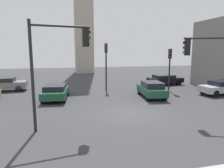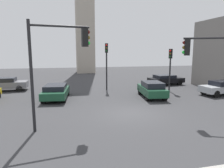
{
  "view_description": "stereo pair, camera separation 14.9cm",
  "coord_description": "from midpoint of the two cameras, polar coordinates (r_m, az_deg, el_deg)",
  "views": [
    {
      "loc": [
        -4.37,
        -12.94,
        4.25
      ],
      "look_at": [
        -0.55,
        3.11,
        1.61
      ],
      "focal_mm": 32.71,
      "sensor_mm": 36.0,
      "label": 1
    },
    {
      "loc": [
        -4.23,
        -12.97,
        4.25
      ],
      "look_at": [
        -0.55,
        3.11,
        1.61
      ],
      "focal_mm": 32.71,
      "sensor_mm": 36.0,
      "label": 2
    }
  ],
  "objects": [
    {
      "name": "car_3",
      "position": [
        22.76,
        28.05,
        -0.81
      ],
      "size": [
        4.34,
        2.2,
        1.4
      ],
      "rotation": [
        0.0,
        0.0,
        3.24
      ],
      "color": "#ADB2B7",
      "rests_on": "ground_plane"
    },
    {
      "name": "traffic_light_2",
      "position": [
        22.34,
        -1.86,
        7.34
      ],
      "size": [
        0.39,
        0.49,
        5.11
      ],
      "rotation": [
        0.0,
        0.0,
        -1.81
      ],
      "color": "black",
      "rests_on": "ground_plane"
    },
    {
      "name": "car_2",
      "position": [
        18.96,
        -15.68,
        -1.96
      ],
      "size": [
        2.47,
        4.71,
        1.34
      ],
      "rotation": [
        0.0,
        0.0,
        1.46
      ],
      "color": "#19472D",
      "rests_on": "ground_plane"
    },
    {
      "name": "traffic_light_0",
      "position": [
        14.1,
        26.24,
        6.25
      ],
      "size": [
        3.21,
        1.58,
        5.3
      ],
      "rotation": [
        0.0,
        0.0,
        2.72
      ],
      "color": "black",
      "rests_on": "ground_plane"
    },
    {
      "name": "car_4",
      "position": [
        27.07,
        14.39,
        1.28
      ],
      "size": [
        4.54,
        2.39,
        1.28
      ],
      "rotation": [
        0.0,
        0.0,
        0.09
      ],
      "color": "black",
      "rests_on": "ground_plane"
    },
    {
      "name": "traffic_light_3",
      "position": [
        11.28,
        -15.13,
        8.07
      ],
      "size": [
        3.19,
        0.67,
        5.83
      ],
      "rotation": [
        0.0,
        0.0,
        0.14
      ],
      "color": "black",
      "rests_on": "ground_plane"
    },
    {
      "name": "car_1",
      "position": [
        19.33,
        10.81,
        -1.39
      ],
      "size": [
        2.3,
        4.31,
        1.49
      ],
      "rotation": [
        0.0,
        0.0,
        1.45
      ],
      "color": "#19472D",
      "rests_on": "ground_plane"
    },
    {
      "name": "traffic_light_1",
      "position": [
        22.47,
        15.64,
        6.03
      ],
      "size": [
        0.46,
        0.47,
        4.51
      ],
      "rotation": [
        0.0,
        0.0,
        -2.32
      ],
      "color": "black",
      "rests_on": "ground_plane"
    },
    {
      "name": "car_5",
      "position": [
        24.83,
        -28.07,
        -0.01
      ],
      "size": [
        4.43,
        1.89,
        1.45
      ],
      "rotation": [
        0.0,
        0.0,
        0.01
      ],
      "color": "slate",
      "rests_on": "ground_plane"
    },
    {
      "name": "ground_plane",
      "position": [
        14.29,
        4.79,
        -8.22
      ],
      "size": [
        84.36,
        84.36,
        0.0
      ],
      "primitive_type": "plane",
      "color": "#38383A"
    }
  ]
}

